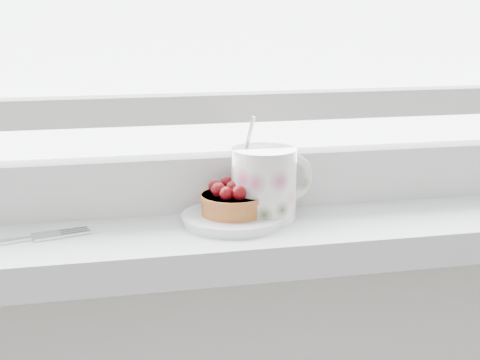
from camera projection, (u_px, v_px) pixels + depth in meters
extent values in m
cube|color=silver|center=(219.00, 238.00, 0.81)|extent=(1.60, 0.20, 0.04)
cube|color=silver|center=(209.00, 180.00, 0.87)|extent=(1.30, 0.05, 0.07)
cube|color=silver|center=(208.00, 108.00, 0.84)|extent=(1.30, 0.04, 0.04)
cylinder|color=silver|center=(233.00, 218.00, 0.80)|extent=(0.12, 0.12, 0.01)
cylinder|color=#985021|center=(233.00, 204.00, 0.80)|extent=(0.08, 0.08, 0.02)
cylinder|color=#985021|center=(233.00, 196.00, 0.80)|extent=(0.08, 0.08, 0.01)
sphere|color=#460003|center=(233.00, 188.00, 0.79)|extent=(0.02, 0.02, 0.02)
sphere|color=#460003|center=(249.00, 186.00, 0.80)|extent=(0.02, 0.02, 0.02)
sphere|color=#460003|center=(240.00, 184.00, 0.81)|extent=(0.02, 0.02, 0.02)
sphere|color=#460003|center=(227.00, 184.00, 0.81)|extent=(0.02, 0.02, 0.02)
sphere|color=#460003|center=(215.00, 187.00, 0.80)|extent=(0.02, 0.02, 0.02)
sphere|color=#460003|center=(218.00, 190.00, 0.79)|extent=(0.02, 0.02, 0.02)
sphere|color=#460003|center=(226.00, 193.00, 0.77)|extent=(0.02, 0.02, 0.02)
sphere|color=#460003|center=(239.00, 193.00, 0.77)|extent=(0.02, 0.02, 0.02)
sphere|color=#460003|center=(251.00, 190.00, 0.79)|extent=(0.02, 0.02, 0.02)
cylinder|color=silver|center=(264.00, 185.00, 0.81)|extent=(0.10, 0.10, 0.09)
cylinder|color=black|center=(264.00, 152.00, 0.80)|extent=(0.07, 0.07, 0.01)
torus|color=silver|center=(292.00, 178.00, 0.83)|extent=(0.06, 0.03, 0.06)
cylinder|color=silver|center=(249.00, 138.00, 0.80)|extent=(0.02, 0.02, 0.05)
cube|color=silver|center=(23.00, 239.00, 0.74)|extent=(0.02, 0.01, 0.00)
cube|color=silver|center=(46.00, 236.00, 0.76)|extent=(0.04, 0.03, 0.00)
cube|color=silver|center=(76.00, 234.00, 0.76)|extent=(0.04, 0.01, 0.00)
cube|color=silver|center=(75.00, 233.00, 0.77)|extent=(0.04, 0.01, 0.00)
cube|color=silver|center=(73.00, 231.00, 0.77)|extent=(0.04, 0.01, 0.00)
cube|color=silver|center=(72.00, 229.00, 0.78)|extent=(0.04, 0.01, 0.00)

